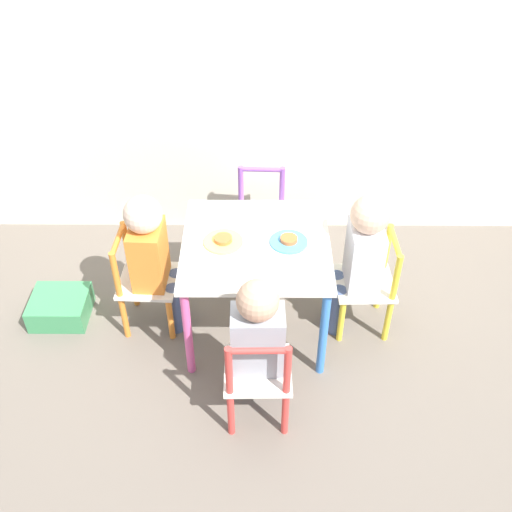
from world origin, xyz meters
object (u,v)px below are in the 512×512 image
(kids_table, at_px, (256,255))
(storage_bin, at_px, (60,307))
(chair_orange, at_px, (143,282))
(chair_yellow, at_px, (369,285))
(child_left, at_px, (152,252))
(plate_right, at_px, (289,241))
(chair_purple, at_px, (261,219))
(plate_left, at_px, (223,241))
(child_front, at_px, (258,336))
(chair_red, at_px, (258,377))
(child_right, at_px, (361,253))

(kids_table, xyz_separation_m, storage_bin, (-0.94, 0.05, -0.37))
(chair_orange, bearing_deg, chair_yellow, -88.11)
(child_left, xyz_separation_m, plate_right, (0.59, -0.02, 0.08))
(plate_right, bearing_deg, storage_bin, 177.49)
(chair_purple, xyz_separation_m, plate_right, (0.12, -0.51, 0.26))
(chair_yellow, bearing_deg, plate_left, -90.27)
(kids_table, relative_size, child_front, 0.91)
(child_left, relative_size, storage_bin, 2.65)
(child_left, bearing_deg, chair_red, -136.58)
(chair_red, relative_size, plate_left, 2.96)
(storage_bin, bearing_deg, chair_red, -30.64)
(chair_purple, relative_size, plate_right, 3.11)
(chair_purple, bearing_deg, storage_bin, -151.70)
(chair_yellow, bearing_deg, child_front, -48.74)
(child_right, relative_size, plate_left, 4.25)
(chair_purple, xyz_separation_m, child_front, (-0.01, -0.97, 0.17))
(child_left, height_order, child_front, child_left)
(chair_purple, xyz_separation_m, child_left, (-0.48, -0.50, 0.18))
(chair_yellow, xyz_separation_m, plate_right, (-0.38, -0.01, 0.26))
(chair_orange, relative_size, chair_red, 1.00)
(plate_right, height_order, plate_left, same)
(kids_table, height_order, child_right, child_right)
(chair_orange, distance_m, plate_right, 0.71)
(chair_yellow, height_order, chair_orange, same)
(kids_table, height_order, storage_bin, kids_table)
(chair_orange, relative_size, storage_bin, 1.88)
(plate_right, height_order, storage_bin, plate_right)
(chair_red, relative_size, child_right, 0.70)
(chair_orange, bearing_deg, chair_purple, -44.93)
(kids_table, distance_m, child_front, 0.45)
(child_right, bearing_deg, chair_red, -41.55)
(chair_red, xyz_separation_m, child_front, (-0.00, 0.06, 0.17))
(chair_yellow, relative_size, child_front, 0.73)
(plate_left, relative_size, storage_bin, 0.63)
(chair_purple, xyz_separation_m, storage_bin, (-0.96, -0.47, -0.19))
(child_left, distance_m, storage_bin, 0.61)
(chair_orange, distance_m, plate_left, 0.46)
(chair_red, height_order, plate_left, plate_left)
(plate_left, xyz_separation_m, storage_bin, (-0.80, 0.05, -0.45))
(plate_right, bearing_deg, child_right, 1.85)
(chair_orange, height_order, plate_right, plate_right)
(kids_table, bearing_deg, plate_left, 180.00)
(child_left, xyz_separation_m, storage_bin, (-0.49, 0.03, -0.37))
(storage_bin, bearing_deg, child_front, -27.83)
(chair_red, xyz_separation_m, child_right, (0.45, 0.53, 0.19))
(storage_bin, bearing_deg, child_left, -3.23)
(child_front, xyz_separation_m, plate_right, (0.13, 0.45, 0.09))
(chair_red, bearing_deg, kids_table, -90.00)
(child_right, bearing_deg, child_front, -45.19)
(chair_red, distance_m, child_left, 0.73)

